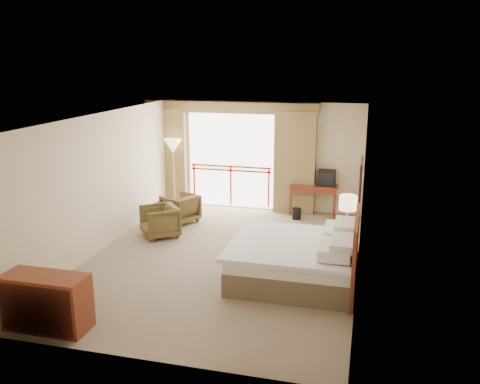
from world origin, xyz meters
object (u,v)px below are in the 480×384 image
(armchair_far, at_px, (181,222))
(armchair_near, at_px, (160,236))
(nightstand, at_px, (346,241))
(side_table, at_px, (165,210))
(dresser, at_px, (46,302))
(tv, at_px, (327,178))
(table_lamp, at_px, (348,203))
(bed, at_px, (297,259))
(desk, at_px, (314,190))
(wastebasket, at_px, (296,214))
(floor_lamp, at_px, (173,148))

(armchair_far, distance_m, armchair_near, 1.05)
(nightstand, xyz_separation_m, armchair_near, (-3.92, 0.07, -0.28))
(side_table, bearing_deg, dresser, -87.84)
(tv, bearing_deg, nightstand, -75.19)
(table_lamp, xyz_separation_m, armchair_near, (-3.92, 0.02, -1.02))
(bed, height_order, desk, bed)
(bed, height_order, side_table, bed)
(desk, distance_m, wastebasket, 0.80)
(armchair_near, bearing_deg, nightstand, 49.90)
(nightstand, relative_size, tv, 1.35)
(table_lamp, distance_m, desk, 2.70)
(side_table, bearing_deg, wastebasket, 21.94)
(desk, xyz_separation_m, tv, (0.30, -0.06, 0.35))
(desk, bearing_deg, table_lamp, -72.64)
(table_lamp, bearing_deg, side_table, 169.25)
(armchair_far, xyz_separation_m, armchair_near, (-0.07, -1.04, 0.00))
(bed, distance_m, dresser, 4.06)
(armchair_far, relative_size, side_table, 1.44)
(tv, relative_size, side_table, 0.81)
(tv, bearing_deg, bed, -90.98)
(nightstand, bearing_deg, bed, -114.57)
(table_lamp, xyz_separation_m, armchair_far, (-3.85, 1.06, -1.02))
(wastebasket, xyz_separation_m, dresser, (-2.70, -5.90, 0.27))
(armchair_far, distance_m, dresser, 5.03)
(nightstand, xyz_separation_m, floor_lamp, (-4.45, 2.28, 1.24))
(bed, distance_m, nightstand, 1.60)
(bed, xyz_separation_m, desk, (-0.16, 3.96, 0.21))
(dresser, bearing_deg, bed, 33.46)
(armchair_near, bearing_deg, bed, 25.97)
(armchair_far, height_order, armchair_near, armchair_near)
(nightstand, distance_m, armchair_far, 4.02)
(floor_lamp, bearing_deg, wastebasket, -5.21)
(table_lamp, relative_size, dresser, 0.50)
(wastebasket, distance_m, armchair_far, 2.75)
(nightstand, distance_m, table_lamp, 0.75)
(tv, height_order, armchair_near, tv)
(wastebasket, xyz_separation_m, armchair_far, (-2.60, -0.88, -0.13))
(nightstand, bearing_deg, side_table, 172.21)
(table_lamp, height_order, desk, table_lamp)
(armchair_near, height_order, side_table, side_table)
(desk, xyz_separation_m, floor_lamp, (-3.55, -0.27, 0.93))
(desk, distance_m, armchair_near, 3.95)
(armchair_far, bearing_deg, floor_lamp, -125.21)
(armchair_near, bearing_deg, dresser, -39.51)
(tv, height_order, floor_lamp, floor_lamp)
(tv, relative_size, dresser, 0.34)
(armchair_near, bearing_deg, desk, 90.47)
(bed, xyz_separation_m, nightstand, (0.75, 1.40, -0.10))
(tv, distance_m, wastebasket, 1.14)
(nightstand, bearing_deg, wastebasket, 125.70)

